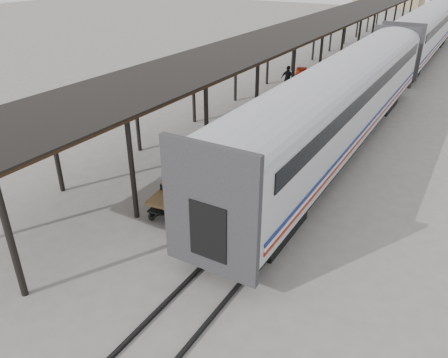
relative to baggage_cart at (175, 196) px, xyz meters
name	(u,v)px	position (x,y,z in m)	size (l,w,h in m)	color
ground	(195,203)	(0.34, 0.87, -0.65)	(160.00, 160.00, 0.00)	slate
train	(425,30)	(3.53, 34.66, 2.04)	(3.45, 76.01, 4.01)	silver
canopy	(323,22)	(-3.06, 24.87, 3.36)	(4.90, 64.30, 4.15)	#422B19
rails	(419,58)	(3.54, 34.87, -0.59)	(1.54, 150.00, 0.12)	black
baggage_cart	(175,196)	(0.00, 0.00, 0.00)	(1.56, 2.55, 0.86)	brown
suitcase_stack	(176,182)	(-0.16, 0.34, 0.39)	(1.20, 1.17, 0.57)	#3D3D40
luggage_tug	(301,77)	(-2.91, 20.26, -0.11)	(1.11, 1.48, 1.17)	maroon
porter	(169,181)	(0.25, -0.65, 1.02)	(0.59, 0.39, 1.62)	navy
pedestrian	(288,79)	(-2.82, 17.52, 0.31)	(1.13, 0.47, 1.92)	black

